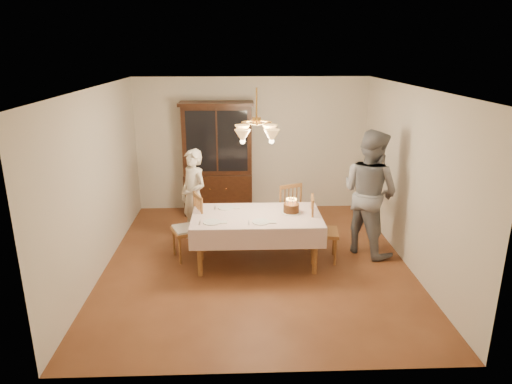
{
  "coord_description": "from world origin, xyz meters",
  "views": [
    {
      "loc": [
        -0.25,
        -6.31,
        3.11
      ],
      "look_at": [
        0.0,
        0.2,
        1.05
      ],
      "focal_mm": 32.0,
      "sensor_mm": 36.0,
      "label": 1
    }
  ],
  "objects_px": {
    "dining_table": "(257,220)",
    "birthday_cake": "(291,209)",
    "china_hutch": "(218,161)",
    "chair_far_side": "(285,213)",
    "elderly_woman": "(194,196)"
  },
  "relations": [
    {
      "from": "china_hutch",
      "to": "elderly_woman",
      "type": "relative_size",
      "value": 1.38
    },
    {
      "from": "elderly_woman",
      "to": "chair_far_side",
      "type": "bearing_deg",
      "value": 50.18
    },
    {
      "from": "china_hutch",
      "to": "chair_far_side",
      "type": "height_order",
      "value": "china_hutch"
    },
    {
      "from": "chair_far_side",
      "to": "elderly_woman",
      "type": "xyz_separation_m",
      "value": [
        -1.53,
        -0.02,
        0.34
      ]
    },
    {
      "from": "dining_table",
      "to": "chair_far_side",
      "type": "distance_m",
      "value": 1.07
    },
    {
      "from": "china_hutch",
      "to": "birthday_cake",
      "type": "xyz_separation_m",
      "value": [
        1.18,
        -2.19,
        -0.21
      ]
    },
    {
      "from": "elderly_woman",
      "to": "birthday_cake",
      "type": "xyz_separation_m",
      "value": [
        1.52,
        -0.81,
        0.05
      ]
    },
    {
      "from": "china_hutch",
      "to": "birthday_cake",
      "type": "height_order",
      "value": "china_hutch"
    },
    {
      "from": "elderly_woman",
      "to": "birthday_cake",
      "type": "relative_size",
      "value": 5.21
    },
    {
      "from": "dining_table",
      "to": "china_hutch",
      "type": "distance_m",
      "value": 2.38
    },
    {
      "from": "chair_far_side",
      "to": "elderly_woman",
      "type": "relative_size",
      "value": 0.64
    },
    {
      "from": "birthday_cake",
      "to": "elderly_woman",
      "type": "bearing_deg",
      "value": 151.93
    },
    {
      "from": "chair_far_side",
      "to": "birthday_cake",
      "type": "xyz_separation_m",
      "value": [
        -0.0,
        -0.84,
        0.38
      ]
    },
    {
      "from": "birthday_cake",
      "to": "chair_far_side",
      "type": "bearing_deg",
      "value": 89.9
    },
    {
      "from": "dining_table",
      "to": "birthday_cake",
      "type": "xyz_separation_m",
      "value": [
        0.52,
        0.07,
        0.14
      ]
    }
  ]
}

